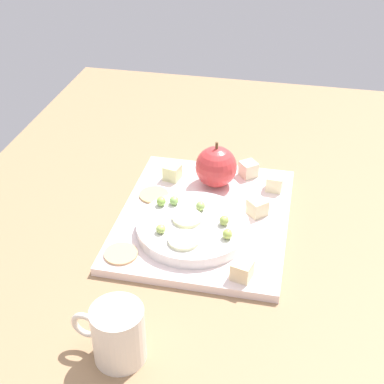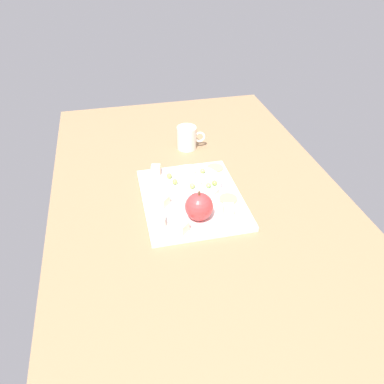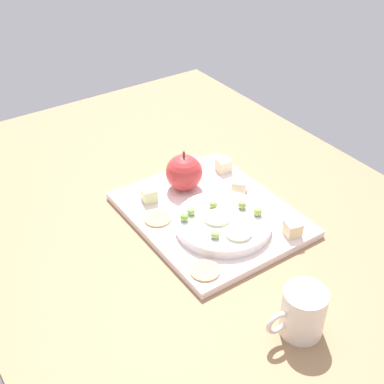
# 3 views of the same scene
# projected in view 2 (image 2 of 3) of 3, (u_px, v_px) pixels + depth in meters

# --- Properties ---
(table) EXTENTS (1.33, 0.85, 0.04)m
(table) POSITION_uv_depth(u_px,v_px,m) (197.00, 196.00, 1.14)
(table) COLOR #916E4C
(table) RESTS_ON ground
(platter) EXTENTS (0.34, 0.28, 0.01)m
(platter) POSITION_uv_depth(u_px,v_px,m) (192.00, 198.00, 1.08)
(platter) COLOR silver
(platter) RESTS_ON table
(serving_dish) EXTENTS (0.18, 0.18, 0.02)m
(serving_dish) POSITION_uv_depth(u_px,v_px,m) (191.00, 183.00, 1.12)
(serving_dish) COLOR silver
(serving_dish) RESTS_ON platter
(apple_whole) EXTENTS (0.07, 0.07, 0.07)m
(apple_whole) POSITION_uv_depth(u_px,v_px,m) (199.00, 207.00, 0.98)
(apple_whole) COLOR #CA3637
(apple_whole) RESTS_ON platter
(apple_stem) EXTENTS (0.01, 0.00, 0.01)m
(apple_stem) POSITION_uv_depth(u_px,v_px,m) (199.00, 193.00, 0.96)
(apple_stem) COLOR brown
(apple_stem) RESTS_ON apple_whole
(cheese_cube_0) EXTENTS (0.04, 0.04, 0.03)m
(cheese_cube_0) POSITION_uv_depth(u_px,v_px,m) (163.00, 201.00, 1.04)
(cheese_cube_0) COLOR beige
(cheese_cube_0) RESTS_ON platter
(cheese_cube_1) EXTENTS (0.04, 0.04, 0.03)m
(cheese_cube_1) POSITION_uv_depth(u_px,v_px,m) (182.00, 227.00, 0.95)
(cheese_cube_1) COLOR beige
(cheese_cube_1) RESTS_ON platter
(cheese_cube_2) EXTENTS (0.03, 0.03, 0.03)m
(cheese_cube_2) POSITION_uv_depth(u_px,v_px,m) (229.00, 210.00, 1.01)
(cheese_cube_2) COLOR beige
(cheese_cube_2) RESTS_ON platter
(cheese_cube_3) EXTENTS (0.03, 0.03, 0.03)m
(cheese_cube_3) POSITION_uv_depth(u_px,v_px,m) (160.00, 221.00, 0.97)
(cheese_cube_3) COLOR beige
(cheese_cube_3) RESTS_ON platter
(cheese_cube_4) EXTENTS (0.03, 0.03, 0.03)m
(cheese_cube_4) POSITION_uv_depth(u_px,v_px,m) (156.00, 170.00, 1.17)
(cheese_cube_4) COLOR beige
(cheese_cube_4) RESTS_ON platter
(cracker_0) EXTENTS (0.05, 0.05, 0.00)m
(cracker_0) POSITION_uv_depth(u_px,v_px,m) (228.00, 199.00, 1.07)
(cracker_0) COLOR tan
(cracker_0) RESTS_ON platter
(cracker_1) EXTENTS (0.05, 0.05, 0.00)m
(cracker_1) POSITION_uv_depth(u_px,v_px,m) (215.00, 168.00, 1.20)
(cracker_1) COLOR tan
(cracker_1) RESTS_ON platter
(grape_0) EXTENTS (0.02, 0.02, 0.02)m
(grape_0) POSITION_uv_depth(u_px,v_px,m) (215.00, 183.00, 1.09)
(grape_0) COLOR #8CB94C
(grape_0) RESTS_ON serving_dish
(grape_1) EXTENTS (0.02, 0.02, 0.02)m
(grape_1) POSITION_uv_depth(u_px,v_px,m) (192.00, 186.00, 1.08)
(grape_1) COLOR #9BBD60
(grape_1) RESTS_ON serving_dish
(grape_2) EXTENTS (0.02, 0.02, 0.02)m
(grape_2) POSITION_uv_depth(u_px,v_px,m) (175.00, 182.00, 1.09)
(grape_2) COLOR #97AD4F
(grape_2) RESTS_ON serving_dish
(grape_3) EXTENTS (0.02, 0.02, 0.02)m
(grape_3) POSITION_uv_depth(u_px,v_px,m) (169.00, 176.00, 1.12)
(grape_3) COLOR #9EB54F
(grape_3) RESTS_ON serving_dish
(grape_4) EXTENTS (0.02, 0.02, 0.01)m
(grape_4) POSITION_uv_depth(u_px,v_px,m) (208.00, 185.00, 1.08)
(grape_4) COLOR #8CBE5C
(grape_4) RESTS_ON serving_dish
(grape_5) EXTENTS (0.02, 0.02, 0.01)m
(grape_5) POSITION_uv_depth(u_px,v_px,m) (203.00, 171.00, 1.14)
(grape_5) COLOR #A0BB59
(grape_5) RESTS_ON serving_dish
(apple_slice_0) EXTENTS (0.05, 0.05, 0.01)m
(apple_slice_0) POSITION_uv_depth(u_px,v_px,m) (189.00, 171.00, 1.15)
(apple_slice_0) COLOR beige
(apple_slice_0) RESTS_ON serving_dish
(apple_slice_1) EXTENTS (0.05, 0.05, 0.01)m
(apple_slice_1) POSITION_uv_depth(u_px,v_px,m) (195.00, 180.00, 1.11)
(apple_slice_1) COLOR beige
(apple_slice_1) RESTS_ON serving_dish
(cup) EXTENTS (0.07, 0.10, 0.08)m
(cup) POSITION_uv_depth(u_px,v_px,m) (187.00, 138.00, 1.31)
(cup) COLOR silver
(cup) RESTS_ON table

